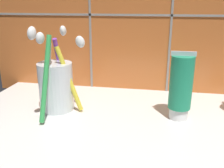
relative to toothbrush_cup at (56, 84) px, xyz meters
The scene contains 3 objects.
sink_counter 21.81cm from the toothbrush_cup, ahead, with size 76.48×38.44×2.00cm, color silver.
toothbrush_cup is the anchor object (origin of this frame).
toothpaste_tube 24.20cm from the toothbrush_cup, ahead, with size 4.39×4.18×12.86cm.
Camera 1 is at (-1.13, -41.14, 23.09)cm, focal length 40.00 mm.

